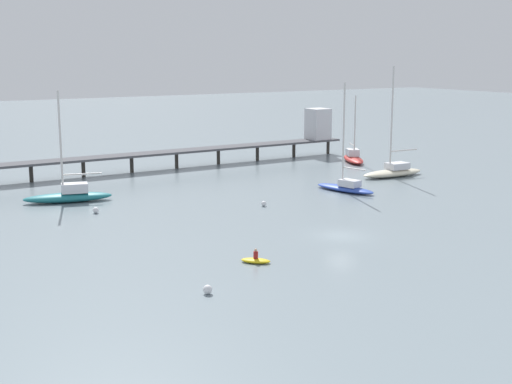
{
  "coord_description": "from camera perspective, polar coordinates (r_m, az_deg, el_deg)",
  "views": [
    {
      "loc": [
        -37.9,
        -47.82,
        15.95
      ],
      "look_at": [
        0.0,
        14.52,
        1.5
      ],
      "focal_mm": 49.42,
      "sensor_mm": 36.0,
      "label": 1
    }
  ],
  "objects": [
    {
      "name": "ground_plane",
      "position": [
        63.07,
        6.88,
        -3.53
      ],
      "size": [
        400.0,
        400.0,
        0.0
      ],
      "primitive_type": "plane",
      "color": "gray"
    },
    {
      "name": "mooring_buoy_mid",
      "position": [
        74.41,
        0.63,
        -0.95
      ],
      "size": [
        0.57,
        0.57,
        0.57
      ],
      "primitive_type": "sphere",
      "color": "silver",
      "rests_on": "ground_plane"
    },
    {
      "name": "pier",
      "position": [
        102.97,
        -2.43,
        4.16
      ],
      "size": [
        62.61,
        4.5,
        7.34
      ],
      "color": "#4C4C51",
      "rests_on": "ground_plane"
    },
    {
      "name": "sailboat_cream",
      "position": [
        94.01,
        11.05,
        1.72
      ],
      "size": [
        9.44,
        3.01,
        14.29
      ],
      "color": "beige",
      "rests_on": "ground_plane"
    },
    {
      "name": "dinghy_yellow",
      "position": [
        54.64,
        -0.02,
        -5.53
      ],
      "size": [
        2.35,
        2.4,
        1.14
      ],
      "color": "yellow",
      "rests_on": "ground_plane"
    },
    {
      "name": "sailboat_teal",
      "position": [
        79.12,
        -14.9,
        -0.21
      ],
      "size": [
        9.71,
        4.69,
        12.07
      ],
      "color": "#1E727A",
      "rests_on": "ground_plane"
    },
    {
      "name": "mooring_buoy_near",
      "position": [
        73.02,
        -12.84,
        -1.45
      ],
      "size": [
        0.62,
        0.62,
        0.62
      ],
      "primitive_type": "sphere",
      "color": "silver",
      "rests_on": "ground_plane"
    },
    {
      "name": "sailboat_blue",
      "position": [
        82.94,
        7.28,
        0.53
      ],
      "size": [
        4.08,
        8.32,
        12.64
      ],
      "color": "#2D4CB7",
      "rests_on": "ground_plane"
    },
    {
      "name": "sailboat_red",
      "position": [
        105.62,
        7.88,
        2.81
      ],
      "size": [
        5.65,
        8.18,
        9.86
      ],
      "color": "red",
      "rests_on": "ground_plane"
    },
    {
      "name": "mooring_buoy_outer",
      "position": [
        47.87,
        -3.94,
        -7.88
      ],
      "size": [
        0.64,
        0.64,
        0.64
      ],
      "primitive_type": "sphere",
      "color": "silver",
      "rests_on": "ground_plane"
    }
  ]
}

